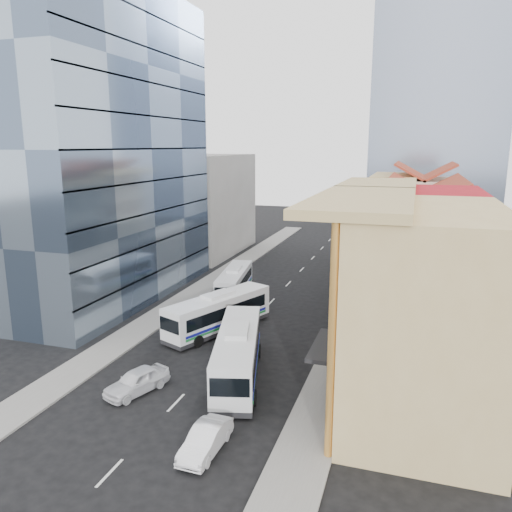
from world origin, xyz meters
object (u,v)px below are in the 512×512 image
(shophouse_tan, at_px, (424,311))
(bus_right, at_px, (238,353))
(office_tower, at_px, (97,149))
(bus_left_far, at_px, (234,282))
(sedan_right, at_px, (206,440))
(sedan_left, at_px, (137,381))
(bus_left_near, at_px, (218,312))

(shophouse_tan, height_order, bus_right, shophouse_tan)
(office_tower, relative_size, bus_right, 2.68)
(bus_left_far, bearing_deg, sedan_right, -82.01)
(bus_right, height_order, sedan_left, bus_right)
(office_tower, relative_size, bus_left_near, 2.84)
(bus_left_near, bearing_deg, shophouse_tan, -3.47)
(bus_left_near, bearing_deg, bus_right, -36.74)
(bus_left_near, distance_m, bus_left_far, 9.98)
(office_tower, distance_m, bus_left_far, 18.97)
(bus_right, relative_size, sedan_left, 2.51)
(bus_left_near, bearing_deg, bus_left_far, 125.33)
(shophouse_tan, distance_m, bus_left_near, 18.37)
(shophouse_tan, bearing_deg, bus_left_far, 135.77)
(shophouse_tan, xyz_separation_m, bus_left_near, (-16.00, 7.93, -4.30))
(shophouse_tan, bearing_deg, sedan_right, -142.03)
(bus_right, xyz_separation_m, sedan_left, (-5.40, -3.86, -1.04))
(office_tower, relative_size, sedan_left, 6.74)
(shophouse_tan, relative_size, sedan_right, 3.41)
(shophouse_tan, xyz_separation_m, sedan_right, (-10.28, -8.03, -5.32))
(bus_left_near, relative_size, sedan_right, 2.58)
(sedan_right, bearing_deg, office_tower, 135.28)
(bus_left_near, height_order, bus_left_far, bus_left_near)
(bus_left_near, relative_size, bus_right, 0.95)
(sedan_right, bearing_deg, sedan_left, 148.02)
(bus_right, bearing_deg, bus_left_near, 105.22)
(office_tower, distance_m, sedan_left, 26.60)
(bus_left_far, height_order, sedan_right, bus_left_far)
(office_tower, bearing_deg, sedan_right, -46.75)
(bus_left_far, relative_size, sedan_right, 2.34)
(bus_right, xyz_separation_m, sedan_right, (1.27, -8.36, -1.12))
(bus_left_far, relative_size, bus_right, 0.86)
(office_tower, bearing_deg, bus_left_far, 15.94)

